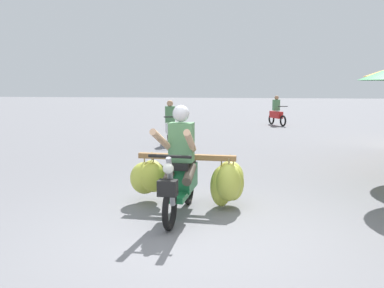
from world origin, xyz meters
The scene contains 4 objects.
ground_plane centered at (0.00, 0.00, 0.00)m, with size 120.00×120.00×0.00m, color slate.
motorbike_main_loaded centered at (-0.31, 1.27, 0.50)m, with size 1.85×1.83×1.58m.
motorbike_distant_ahead_left centered at (1.43, 15.10, 0.57)m, with size 0.86×1.48×1.40m.
motorbike_distant_ahead_right centered at (-2.09, 7.97, 0.57)m, with size 0.70×1.56×1.40m.
Camera 1 is at (0.79, -4.72, 1.84)m, focal length 38.55 mm.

